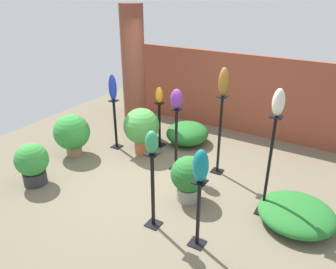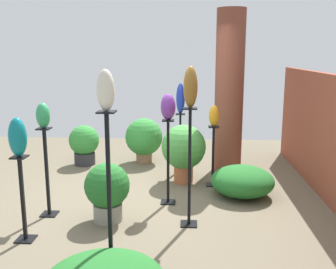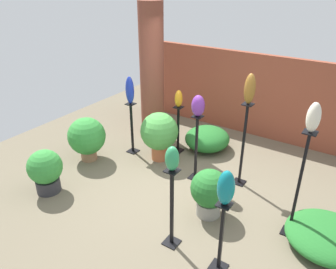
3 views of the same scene
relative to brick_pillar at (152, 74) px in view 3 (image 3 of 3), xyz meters
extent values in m
plane|color=#6B604C|center=(1.53, -1.32, -1.38)|extent=(8.00, 8.00, 0.00)
cube|color=brown|center=(1.53, 1.28, -0.50)|extent=(5.60, 0.12, 1.75)
cylinder|color=brown|center=(0.00, 0.00, 0.00)|extent=(0.49, 0.49, 2.75)
cube|color=black|center=(2.28, -0.66, -1.37)|extent=(0.20, 0.20, 0.01)
cube|color=black|center=(2.28, -0.66, -0.66)|extent=(0.04, 0.04, 1.43)
cube|color=black|center=(2.28, -0.66, 0.05)|extent=(0.16, 0.16, 0.02)
cube|color=black|center=(2.09, -2.45, -1.37)|extent=(0.20, 0.20, 0.01)
cube|color=black|center=(2.09, -2.45, -0.81)|extent=(0.04, 0.04, 1.14)
cube|color=black|center=(2.09, -2.45, -0.25)|extent=(0.16, 0.16, 0.02)
cube|color=black|center=(0.83, -0.30, -1.37)|extent=(0.20, 0.20, 0.01)
cube|color=black|center=(0.83, -0.30, -0.91)|extent=(0.04, 0.04, 0.94)
cube|color=black|center=(0.83, -0.30, -0.44)|extent=(0.16, 0.16, 0.01)
cube|color=black|center=(3.32, -1.40, -1.37)|extent=(0.20, 0.20, 0.01)
cube|color=black|center=(3.32, -1.40, -0.61)|extent=(0.04, 0.04, 1.54)
cube|color=black|center=(3.32, -1.40, 0.16)|extent=(0.16, 0.16, 0.02)
cube|color=black|center=(1.59, -0.95, -1.37)|extent=(0.20, 0.20, 0.01)
cube|color=black|center=(1.59, -0.95, -0.79)|extent=(0.04, 0.04, 1.17)
cube|color=black|center=(1.59, -0.95, -0.22)|extent=(0.16, 0.16, 0.02)
cube|color=black|center=(2.78, -2.48, -1.37)|extent=(0.20, 0.20, 0.01)
cube|color=black|center=(2.78, -2.48, -0.90)|extent=(0.04, 0.04, 0.96)
cube|color=black|center=(2.78, -2.48, -0.42)|extent=(0.16, 0.16, 0.01)
cube|color=black|center=(0.10, -0.82, -1.37)|extent=(0.20, 0.20, 0.01)
cube|color=black|center=(0.10, -0.82, -0.87)|extent=(0.04, 0.04, 1.02)
cube|color=black|center=(0.10, -0.82, -0.37)|extent=(0.16, 0.16, 0.02)
ellipsoid|color=brown|center=(2.28, -0.66, 0.29)|extent=(0.17, 0.16, 0.47)
ellipsoid|color=#2D9356|center=(2.09, -2.45, -0.08)|extent=(0.17, 0.17, 0.31)
ellipsoid|color=orange|center=(0.83, -0.30, -0.27)|extent=(0.14, 0.16, 0.33)
ellipsoid|color=beige|center=(3.32, -1.40, 0.35)|extent=(0.16, 0.16, 0.37)
ellipsoid|color=#6B2D8C|center=(1.59, -0.95, -0.04)|extent=(0.22, 0.20, 0.35)
ellipsoid|color=#0F727A|center=(2.78, -2.48, -0.20)|extent=(0.19, 0.19, 0.42)
ellipsoid|color=#192D9E|center=(0.10, -0.82, -0.10)|extent=(0.16, 0.15, 0.52)
cylinder|color=#2D2D33|center=(-0.21, -2.60, -1.26)|extent=(0.38, 0.38, 0.23)
sphere|color=#338C38|center=(-0.21, -2.60, -0.92)|extent=(0.55, 0.55, 0.55)
cylinder|color=#B25B38|center=(0.70, -0.76, -1.24)|extent=(0.30, 0.30, 0.28)
sphere|color=#479942|center=(0.70, -0.76, -0.80)|extent=(0.70, 0.70, 0.70)
cylinder|color=gray|center=(2.22, -1.66, -1.27)|extent=(0.36, 0.36, 0.22)
sphere|color=#236B28|center=(2.22, -1.66, -0.92)|extent=(0.56, 0.56, 0.56)
cylinder|color=#936B4C|center=(-0.41, -1.52, -1.28)|extent=(0.30, 0.30, 0.20)
sphere|color=#338C38|center=(-0.41, -1.52, -0.88)|extent=(0.70, 0.70, 0.70)
ellipsoid|color=#236B28|center=(1.26, 0.11, -1.16)|extent=(0.88, 0.92, 0.44)
ellipsoid|color=#236B28|center=(3.78, -1.37, -1.23)|extent=(1.06, 1.06, 0.30)
camera|label=1|loc=(4.14, -5.49, 1.71)|focal=35.00mm
camera|label=2|loc=(6.72, -0.67, 0.68)|focal=42.00mm
camera|label=3|loc=(3.84, -5.17, 1.84)|focal=35.00mm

